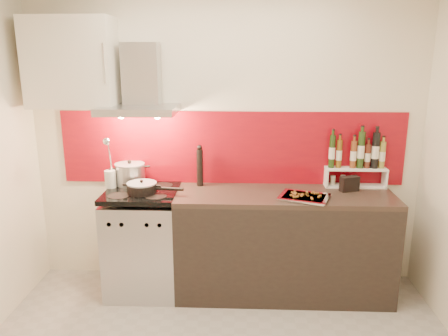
{
  "coord_description": "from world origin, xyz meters",
  "views": [
    {
      "loc": [
        0.14,
        -2.36,
        2.01
      ],
      "look_at": [
        0.0,
        0.95,
        1.15
      ],
      "focal_mm": 35.0,
      "sensor_mm": 36.0,
      "label": 1
    }
  ],
  "objects_px": {
    "counter": "(283,243)",
    "baking_tray": "(304,197)",
    "pepper_mill": "(200,166)",
    "saute_pan": "(143,188)",
    "stock_pot": "(130,174)",
    "range_stove": "(144,242)"
  },
  "relations": [
    {
      "from": "range_stove",
      "to": "stock_pot",
      "type": "xyz_separation_m",
      "value": [
        -0.13,
        0.17,
        0.56
      ]
    },
    {
      "from": "saute_pan",
      "to": "baking_tray",
      "type": "distance_m",
      "value": 1.31
    },
    {
      "from": "counter",
      "to": "pepper_mill",
      "type": "height_order",
      "value": "pepper_mill"
    },
    {
      "from": "range_stove",
      "to": "saute_pan",
      "type": "relative_size",
      "value": 1.92
    },
    {
      "from": "saute_pan",
      "to": "baking_tray",
      "type": "xyz_separation_m",
      "value": [
        1.31,
        -0.07,
        -0.04
      ]
    },
    {
      "from": "counter",
      "to": "baking_tray",
      "type": "relative_size",
      "value": 3.96
    },
    {
      "from": "counter",
      "to": "pepper_mill",
      "type": "distance_m",
      "value": 0.98
    },
    {
      "from": "counter",
      "to": "saute_pan",
      "type": "xyz_separation_m",
      "value": [
        -1.17,
        -0.07,
        0.5
      ]
    },
    {
      "from": "stock_pot",
      "to": "baking_tray",
      "type": "height_order",
      "value": "stock_pot"
    },
    {
      "from": "stock_pot",
      "to": "range_stove",
      "type": "bearing_deg",
      "value": -52.34
    },
    {
      "from": "baking_tray",
      "to": "pepper_mill",
      "type": "bearing_deg",
      "value": 159.15
    },
    {
      "from": "range_stove",
      "to": "counter",
      "type": "distance_m",
      "value": 1.2
    },
    {
      "from": "saute_pan",
      "to": "pepper_mill",
      "type": "distance_m",
      "value": 0.53
    },
    {
      "from": "counter",
      "to": "saute_pan",
      "type": "height_order",
      "value": "saute_pan"
    },
    {
      "from": "counter",
      "to": "pepper_mill",
      "type": "xyz_separation_m",
      "value": [
        -0.72,
        0.19,
        0.63
      ]
    },
    {
      "from": "baking_tray",
      "to": "counter",
      "type": "bearing_deg",
      "value": 135.69
    },
    {
      "from": "pepper_mill",
      "to": "range_stove",
      "type": "bearing_deg",
      "value": -157.38
    },
    {
      "from": "range_stove",
      "to": "counter",
      "type": "xyz_separation_m",
      "value": [
        1.2,
        0.0,
        0.01
      ]
    },
    {
      "from": "counter",
      "to": "pepper_mill",
      "type": "bearing_deg",
      "value": 165.05
    },
    {
      "from": "stock_pot",
      "to": "saute_pan",
      "type": "relative_size",
      "value": 0.55
    },
    {
      "from": "saute_pan",
      "to": "counter",
      "type": "bearing_deg",
      "value": 3.36
    },
    {
      "from": "counter",
      "to": "baking_tray",
      "type": "height_order",
      "value": "baking_tray"
    }
  ]
}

